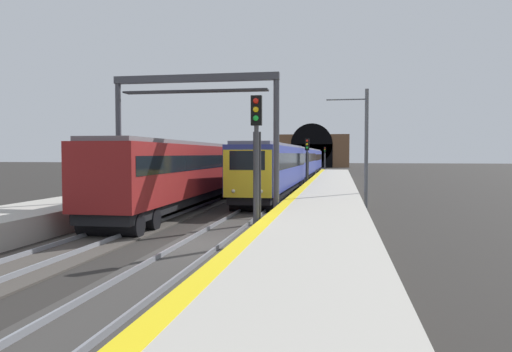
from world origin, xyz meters
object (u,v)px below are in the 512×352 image
catenary_mast_near (365,147)px  railway_signal_mid (307,159)px  railway_signal_far (325,156)px  train_adjacent_platform (248,164)px  railway_signal_near (256,156)px  overhead_signal_gantry (195,112)px  train_main_approaching (298,162)px

catenary_mast_near → railway_signal_mid: bearing=17.5°
railway_signal_far → catenary_mast_near: bearing=3.9°
train_adjacent_platform → railway_signal_near: railway_signal_near is taller
railway_signal_near → train_adjacent_platform: bearing=-168.5°
train_adjacent_platform → catenary_mast_near: catenary_mast_near is taller
train_adjacent_platform → catenary_mast_near: size_ratio=8.53×
railway_signal_far → railway_signal_near: bearing=0.0°
railway_signal_near → railway_signal_mid: size_ratio=1.15×
railway_signal_mid → catenary_mast_near: size_ratio=0.65×
train_adjacent_platform → railway_signal_far: railway_signal_far is taller
railway_signal_far → catenary_mast_near: (-63.64, -4.38, 0.85)m
overhead_signal_gantry → catenary_mast_near: 10.86m
railway_signal_mid → overhead_signal_gantry: overhead_signal_gantry is taller
train_main_approaching → overhead_signal_gantry: size_ratio=7.53×
railway_signal_near → railway_signal_far: 76.09m
railway_signal_near → overhead_signal_gantry: bearing=-145.1°
railway_signal_far → railway_signal_mid: bearing=0.0°
railway_signal_far → train_adjacent_platform: bearing=-7.7°
train_main_approaching → train_adjacent_platform: (-8.76, 4.30, -0.03)m
train_main_approaching → railway_signal_far: 37.06m
railway_signal_mid → catenary_mast_near: catenary_mast_near is taller
train_main_approaching → catenary_mast_near: (-26.63, -6.25, 1.37)m
railway_signal_mid → catenary_mast_near: bearing=17.5°
railway_signal_near → railway_signal_far: size_ratio=1.16×
railway_signal_mid → railway_signal_far: bearing=-180.0°
train_main_approaching → railway_signal_far: railway_signal_far is taller
catenary_mast_near → railway_signal_far: bearing=3.9°
train_adjacent_platform → railway_signal_mid: size_ratio=13.04×
railway_signal_near → railway_signal_mid: 26.36m
train_adjacent_platform → railway_signal_near: size_ratio=11.35×
train_adjacent_platform → overhead_signal_gantry: overhead_signal_gantry is taller
railway_signal_near → overhead_signal_gantry: 7.32m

